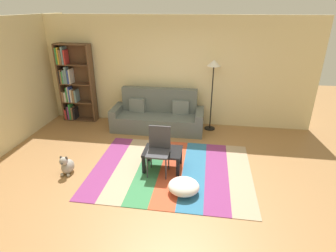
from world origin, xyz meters
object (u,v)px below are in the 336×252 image
Objects in this scene: pouf at (184,186)px; folding_chair at (159,146)px; tv_remote at (168,149)px; couch at (158,116)px; standing_lamp at (213,72)px; dog at (67,166)px; bookshelf at (73,85)px; coffee_table at (163,154)px.

folding_chair is at bearing 131.66° from pouf.
folding_chair is at bearing -143.43° from tv_remote.
standing_lamp is (1.30, 0.18, 1.11)m from couch.
standing_lamp is 1.93× the size of folding_chair.
couch is 5.69× the size of dog.
bookshelf is at bearing -168.98° from folding_chair.
bookshelf is at bearing 142.52° from coffee_table.
standing_lamp reaches higher than couch.
tv_remote is at bearing 116.20° from pouf.
standing_lamp reaches higher than tv_remote.
coffee_table is at bearing -37.48° from bookshelf.
bookshelf reaches higher than pouf.
coffee_table is 0.25m from folding_chair.
coffee_table is at bearing 13.95° from dog.
pouf is (3.22, -2.81, -0.85)m from bookshelf.
pouf is 3.48× the size of tv_remote.
dog is at bearing -137.07° from standing_lamp.
dog is 3.79m from standing_lamp.
tv_remote is at bearing 29.40° from coffee_table.
pouf is at bearing 2.17° from folding_chair.
tv_remote is (0.52, -1.76, 0.06)m from couch.
dog is at bearing -178.05° from tv_remote.
tv_remote is (-0.37, 0.76, 0.27)m from pouf.
tv_remote reaches higher than dog.
bookshelf is 4.35m from pouf.
tv_remote is (0.10, 0.06, 0.08)m from coffee_table.
tv_remote is at bearing -111.81° from standing_lamp.
folding_chair is at bearing -112.55° from coffee_table.
tv_remote reaches higher than pouf.
standing_lamp reaches higher than pouf.
folding_chair is (-0.92, -2.11, -0.92)m from standing_lamp.
dog is at bearing -120.19° from couch.
dog is at bearing -118.95° from folding_chair.
standing_lamp is 2.34m from tv_remote.
couch is at bearing 59.81° from dog.
tv_remote is at bearing -35.76° from bookshelf.
couch is 2.42m from bookshelf.
standing_lamp is (3.62, -0.11, 0.47)m from bookshelf.
couch reaches higher than coffee_table.
standing_lamp is at bearing 66.32° from coffee_table.
standing_lamp is at bearing 7.79° from couch.
coffee_table is 1.79m from dog.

